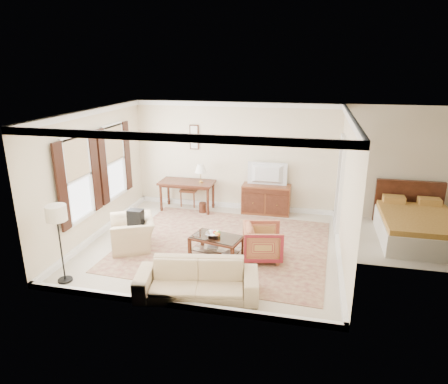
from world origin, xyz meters
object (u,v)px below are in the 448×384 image
at_px(writing_desk, 187,185).
at_px(sideboard, 266,199).
at_px(coffee_table, 217,241).
at_px(sofa, 197,274).
at_px(striped_armchair, 263,241).
at_px(club_armchair, 132,228).
at_px(tv, 267,167).

height_order(writing_desk, sideboard, writing_desk).
distance_m(coffee_table, sofa, 1.54).
xyz_separation_m(striped_armchair, sofa, (-0.92, -1.63, 0.01)).
distance_m(sideboard, coffee_table, 2.80).
relative_size(club_armchair, sofa, 0.49).
height_order(tv, club_armchair, tv).
bearing_deg(club_armchair, coffee_table, 62.10).
distance_m(writing_desk, sofa, 4.33).
relative_size(writing_desk, coffee_table, 1.28).
xyz_separation_m(writing_desk, tv, (2.13, 0.17, 0.58)).
height_order(sideboard, tv, tv).
bearing_deg(sideboard, writing_desk, -174.83).
xyz_separation_m(coffee_table, striped_armchair, (0.95, 0.09, 0.07)).
relative_size(sideboard, coffee_table, 1.11).
bearing_deg(tv, writing_desk, 4.63).
height_order(striped_armchair, sofa, sofa).
bearing_deg(club_armchair, tv, 108.51).
distance_m(striped_armchair, club_armchair, 2.83).
bearing_deg(coffee_table, striped_armchair, 5.16).
bearing_deg(coffee_table, sideboard, 75.67).
xyz_separation_m(writing_desk, striped_armchair, (2.39, -2.44, -0.29)).
bearing_deg(sideboard, coffee_table, -104.33).
distance_m(sideboard, striped_armchair, 2.64).
bearing_deg(writing_desk, striped_armchair, -45.58).
height_order(sideboard, sofa, sofa).
distance_m(sideboard, tv, 0.88).
bearing_deg(striped_armchair, sideboard, -6.11).
xyz_separation_m(sideboard, sofa, (-0.66, -4.26, 0.02)).
distance_m(writing_desk, striped_armchair, 3.43).
distance_m(writing_desk, sideboard, 2.16).
distance_m(tv, sofa, 4.37).
relative_size(sideboard, tv, 1.29).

